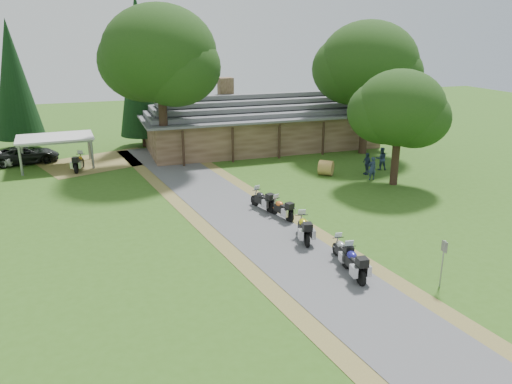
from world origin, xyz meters
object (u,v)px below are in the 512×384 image
object	(u,v)px
lodge	(261,120)
car_dark_suv	(26,151)
motorcycle_row_a	(354,261)
motorcycle_row_d	(282,208)
hay_bale	(326,168)
motorcycle_carport_a	(79,162)
motorcycle_row_e	(262,199)
motorcycle_row_b	(342,250)
carport	(57,152)
motorcycle_row_c	(304,227)

from	to	relation	value
lodge	car_dark_suv	bearing A→B (deg)	178.34
car_dark_suv	motorcycle_row_a	bearing A→B (deg)	-156.13
motorcycle_row_d	hay_bale	world-z (taller)	motorcycle_row_d
lodge	motorcycle_carport_a	size ratio (longest dim) A/B	10.37
motorcycle_carport_a	motorcycle_row_e	bearing A→B (deg)	-125.61
motorcycle_row_b	motorcycle_row_e	size ratio (longest dim) A/B	0.93
lodge	carport	xyz separation A→B (m)	(-17.33, -1.48, -1.24)
motorcycle_row_c	motorcycle_carport_a	xyz separation A→B (m)	(-10.74, 17.57, -0.00)
motorcycle_row_d	motorcycle_carport_a	world-z (taller)	motorcycle_carport_a
carport	car_dark_suv	bearing A→B (deg)	136.29
lodge	motorcycle_row_a	xyz separation A→B (m)	(-4.58, -24.99, -1.74)
motorcycle_row_a	motorcycle_row_b	distance (m)	1.44
motorcycle_row_b	motorcycle_carport_a	xyz separation A→B (m)	(-11.39, 20.42, 0.09)
motorcycle_row_c	motorcycle_row_e	size ratio (longest dim) A/B	1.07
lodge	motorcycle_row_d	world-z (taller)	lodge
motorcycle_row_b	motorcycle_row_d	xyz separation A→B (m)	(-0.56, 6.12, 0.02)
lodge	motorcycle_carport_a	bearing A→B (deg)	-168.70
car_dark_suv	motorcycle_row_b	size ratio (longest dim) A/B	2.98
car_dark_suv	motorcycle_carport_a	bearing A→B (deg)	-139.87
motorcycle_row_d	motorcycle_row_b	bearing A→B (deg)	169.30
motorcycle_row_d	motorcycle_row_e	size ratio (longest dim) A/B	0.95
motorcycle_row_b	motorcycle_row_a	bearing A→B (deg)	177.54
motorcycle_carport_a	motorcycle_row_a	bearing A→B (deg)	-137.77
motorcycle_row_a	motorcycle_row_d	world-z (taller)	motorcycle_row_a
motorcycle_row_a	motorcycle_carport_a	world-z (taller)	motorcycle_row_a
motorcycle_row_a	lodge	bearing A→B (deg)	-4.34
motorcycle_row_b	motorcycle_row_c	world-z (taller)	motorcycle_row_c
motorcycle_row_e	motorcycle_row_c	bearing A→B (deg)	168.39
motorcycle_row_b	carport	bearing A→B (deg)	36.24
motorcycle_row_a	motorcycle_row_d	bearing A→B (deg)	8.73
motorcycle_row_b	motorcycle_row_c	xyz separation A→B (m)	(-0.65, 2.84, 0.10)
car_dark_suv	carport	bearing A→B (deg)	-137.24
motorcycle_row_e	motorcycle_carport_a	bearing A→B (deg)	22.43
lodge	motorcycle_row_a	size ratio (longest dim) A/B	10.33
motorcycle_row_d	motorcycle_row_e	bearing A→B (deg)	1.53
motorcycle_row_a	motorcycle_row_e	bearing A→B (deg)	11.57
carport	motorcycle_row_d	world-z (taller)	carport
motorcycle_row_a	motorcycle_row_b	bearing A→B (deg)	-2.26
car_dark_suv	motorcycle_row_e	xyz separation A→B (m)	(14.26, -16.30, -0.36)
carport	motorcycle_carport_a	distance (m)	2.35
lodge	motorcycle_row_a	world-z (taller)	lodge
lodge	motorcycle_row_b	xyz separation A→B (m)	(-4.37, -23.56, -1.84)
lodge	motorcycle_row_c	bearing A→B (deg)	-103.61
motorcycle_row_d	motorcycle_row_c	bearing A→B (deg)	162.54
carport	motorcycle_row_a	world-z (taller)	carport
lodge	carport	distance (m)	17.44
motorcycle_row_a	motorcycle_row_e	size ratio (longest dim) A/B	1.07
motorcycle_row_a	motorcycle_row_d	xyz separation A→B (m)	(-0.36, 7.54, -0.08)
carport	motorcycle_row_e	distance (m)	18.54
motorcycle_carport_a	hay_bale	distance (m)	18.61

